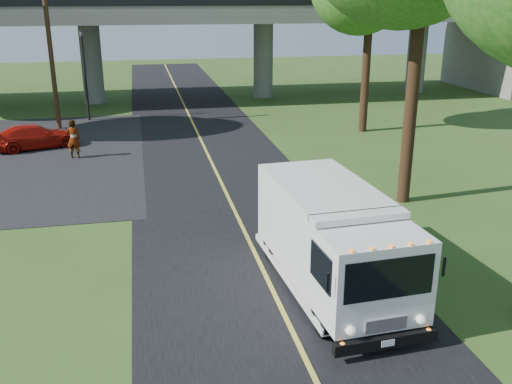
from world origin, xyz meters
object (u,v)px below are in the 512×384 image
object	(u,v)px
red_sedan	(35,136)
pedestrian	(74,139)
step_van	(332,238)
traffic_signal	(84,66)
utility_pole	(50,45)

from	to	relation	value
red_sedan	pedestrian	world-z (taller)	pedestrian
step_van	red_sedan	world-z (taller)	step_van
step_van	pedestrian	size ratio (longest dim) A/B	3.51
traffic_signal	step_van	distance (m)	24.01
utility_pole	red_sedan	bearing A→B (deg)	-97.97
step_van	pedestrian	world-z (taller)	step_van
traffic_signal	step_van	size ratio (longest dim) A/B	0.82
traffic_signal	utility_pole	distance (m)	2.86
utility_pole	step_van	xyz separation A→B (m)	(8.96, -20.75, -3.18)
pedestrian	traffic_signal	bearing A→B (deg)	-78.02
utility_pole	step_van	bearing A→B (deg)	-66.65
traffic_signal	utility_pole	xyz separation A→B (m)	(-1.50, -2.00, 1.40)
pedestrian	step_van	bearing A→B (deg)	130.24
red_sedan	traffic_signal	bearing A→B (deg)	-37.65
red_sedan	pedestrian	xyz separation A→B (m)	(2.05, -2.29, 0.31)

